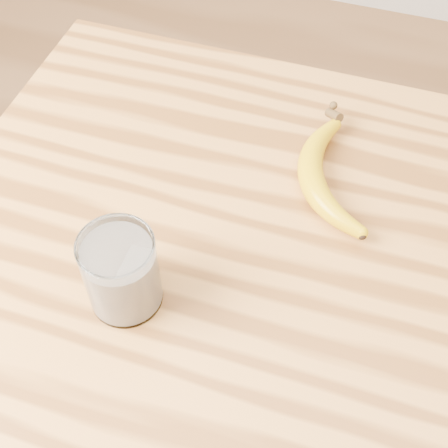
% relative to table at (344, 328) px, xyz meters
% --- Properties ---
extents(table, '(1.20, 0.80, 0.90)m').
position_rel_table_xyz_m(table, '(0.00, 0.00, 0.00)').
color(table, '#B77936').
rests_on(table, ground).
extents(smoothie_glass, '(0.09, 0.09, 0.12)m').
position_rel_table_xyz_m(smoothie_glass, '(-0.28, -0.12, 0.18)').
color(smoothie_glass, white).
rests_on(smoothie_glass, table).
extents(banana, '(0.22, 0.33, 0.04)m').
position_rel_table_xyz_m(banana, '(-0.10, 0.14, 0.15)').
color(banana, '#CA9E07').
rests_on(banana, table).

